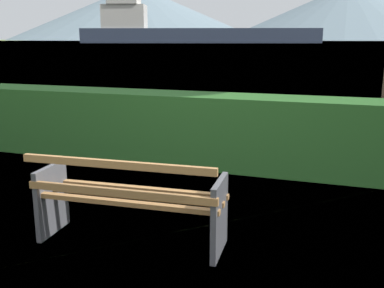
{
  "coord_description": "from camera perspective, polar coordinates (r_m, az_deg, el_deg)",
  "views": [
    {
      "loc": [
        1.76,
        -3.46,
        1.85
      ],
      "look_at": [
        0.0,
        1.72,
        0.55
      ],
      "focal_mm": 41.42,
      "sensor_mm": 36.0,
      "label": 1
    }
  ],
  "objects": [
    {
      "name": "sailboat_mid",
      "position": [
        226.44,
        4.79,
        13.01
      ],
      "size": [
        8.15,
        2.92,
        1.23
      ],
      "color": "gold",
      "rests_on": "water_surface"
    },
    {
      "name": "water_surface",
      "position": [
        309.77,
        18.9,
        12.36
      ],
      "size": [
        620.0,
        620.0,
        0.0
      ],
      "primitive_type": "plane",
      "color": "slate",
      "rests_on": "ground_plane"
    },
    {
      "name": "ground_plane",
      "position": [
        4.3,
        -7.59,
        -12.25
      ],
      "size": [
        1400.0,
        1400.0,
        0.0
      ],
      "primitive_type": "plane",
      "color": "olive"
    },
    {
      "name": "hedge_row",
      "position": [
        6.56,
        2.81,
        1.75
      ],
      "size": [
        11.17,
        0.77,
        1.06
      ],
      "primitive_type": "cube",
      "color": "#285B23",
      "rests_on": "ground_plane"
    },
    {
      "name": "distant_hills",
      "position": [
        571.28,
        22.47,
        15.42
      ],
      "size": [
        926.75,
        390.41,
        69.6
      ],
      "color": "slate",
      "rests_on": "ground_plane"
    },
    {
      "name": "cargo_ship_large",
      "position": [
        197.66,
        -1.35,
        14.42
      ],
      "size": [
        101.71,
        39.98,
        19.16
      ],
      "color": "#2D384C",
      "rests_on": "water_surface"
    },
    {
      "name": "park_bench",
      "position": [
        4.08,
        -8.1,
        -7.18
      ],
      "size": [
        1.77,
        0.68,
        0.87
      ],
      "color": "#A0703F",
      "rests_on": "ground_plane"
    }
  ]
}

